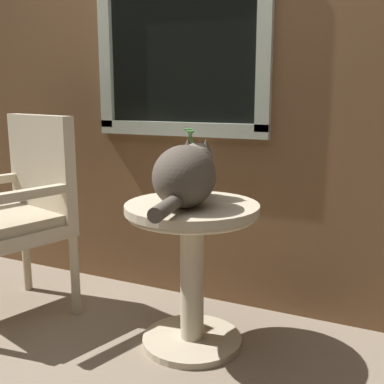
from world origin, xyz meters
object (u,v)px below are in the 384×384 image
object	(u,v)px
wicker_side_table	(192,249)
pewter_vase_with_ivy	(196,175)
wicker_chair	(17,208)
cat	(186,175)

from	to	relation	value
wicker_side_table	pewter_vase_with_ivy	xyz separation A→B (m)	(-0.05, 0.14, 0.29)
wicker_chair	pewter_vase_with_ivy	bearing A→B (deg)	14.42
wicker_side_table	cat	size ratio (longest dim) A/B	1.04
wicker_side_table	wicker_chair	distance (m)	0.91
cat	pewter_vase_with_ivy	bearing A→B (deg)	103.61
wicker_side_table	pewter_vase_with_ivy	size ratio (longest dim) A/B	2.11
wicker_chair	cat	xyz separation A→B (m)	(0.90, 0.03, 0.22)
wicker_side_table	wicker_chair	bearing A→B (deg)	-175.34
wicker_side_table	pewter_vase_with_ivy	world-z (taller)	pewter_vase_with_ivy
cat	wicker_chair	bearing A→B (deg)	-178.29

